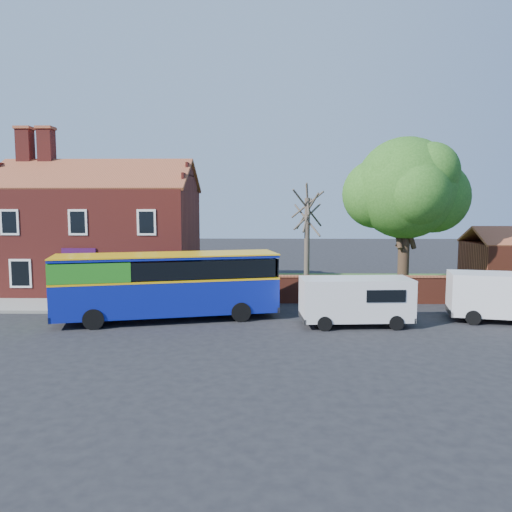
{
  "coord_description": "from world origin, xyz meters",
  "views": [
    {
      "loc": [
        3.91,
        -21.19,
        5.67
      ],
      "look_at": [
        3.38,
        5.0,
        2.92
      ],
      "focal_mm": 35.0,
      "sensor_mm": 36.0,
      "label": 1
    }
  ],
  "objects_px": {
    "large_tree": "(406,191)",
    "van_far": "(508,295)",
    "van_near": "(356,299)",
    "bus": "(160,283)"
  },
  "relations": [
    {
      "from": "bus",
      "to": "van_near",
      "type": "distance_m",
      "value": 9.4
    },
    {
      "from": "bus",
      "to": "large_tree",
      "type": "xyz_separation_m",
      "value": [
        14.02,
        8.17,
        4.6
      ]
    },
    {
      "from": "van_near",
      "to": "large_tree",
      "type": "height_order",
      "value": "large_tree"
    },
    {
      "from": "van_far",
      "to": "large_tree",
      "type": "xyz_separation_m",
      "value": [
        -2.74,
        8.27,
        5.13
      ]
    },
    {
      "from": "van_near",
      "to": "large_tree",
      "type": "distance_m",
      "value": 11.47
    },
    {
      "from": "van_near",
      "to": "van_far",
      "type": "xyz_separation_m",
      "value": [
        7.42,
        0.83,
        0.07
      ]
    },
    {
      "from": "van_near",
      "to": "van_far",
      "type": "relative_size",
      "value": 0.92
    },
    {
      "from": "large_tree",
      "to": "van_far",
      "type": "bearing_deg",
      "value": -71.64
    },
    {
      "from": "van_far",
      "to": "large_tree",
      "type": "distance_m",
      "value": 10.11
    },
    {
      "from": "large_tree",
      "to": "van_near",
      "type": "bearing_deg",
      "value": -117.23
    }
  ]
}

